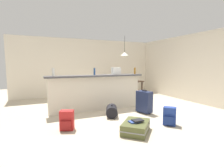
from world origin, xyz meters
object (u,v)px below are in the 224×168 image
(dining_chair_near_partition, at_px, (133,88))
(bottle_white, at_px, (53,72))
(bottle_blue, at_px, (94,71))
(bottle_amber, at_px, (135,71))
(book_stack, at_px, (136,121))
(suitcase_flat_olive, at_px, (136,127))
(pendant_lamp, at_px, (125,54))
(suitcase_upright_navy, at_px, (144,102))
(backpack_blue, at_px, (170,116))
(dining_table, at_px, (127,83))
(duffel_bag_black, at_px, (112,111))
(backpack_red, at_px, (67,121))
(dining_chair_far_side, at_px, (123,85))
(grocery_bag, at_px, (116,71))

(dining_chair_near_partition, bearing_deg, bottle_white, -166.18)
(bottle_blue, relative_size, dining_chair_near_partition, 0.22)
(bottle_amber, xyz_separation_m, dining_chair_near_partition, (0.34, 0.70, -0.67))
(book_stack, bearing_deg, suitcase_flat_olive, 64.34)
(pendant_lamp, xyz_separation_m, suitcase_flat_olive, (-1.40, -3.17, -1.69))
(suitcase_flat_olive, relative_size, suitcase_upright_navy, 1.25)
(bottle_amber, xyz_separation_m, backpack_blue, (-0.18, -1.85, -0.98))
(backpack_blue, bearing_deg, bottle_blue, 119.86)
(dining_table, bearing_deg, duffel_bag_black, -128.32)
(backpack_red, bearing_deg, dining_chair_near_partition, 34.71)
(suitcase_flat_olive, bearing_deg, backpack_blue, 3.28)
(suitcase_flat_olive, height_order, suitcase_upright_navy, suitcase_upright_navy)
(book_stack, bearing_deg, bottle_blue, 95.55)
(bottle_amber, distance_m, backpack_blue, 2.10)
(dining_table, relative_size, dining_chair_far_side, 1.18)
(bottle_blue, relative_size, dining_table, 0.19)
(suitcase_upright_navy, bearing_deg, bottle_blue, 141.96)
(bottle_amber, xyz_separation_m, dining_chair_far_side, (0.46, 1.70, -0.67))
(bottle_white, height_order, backpack_blue, bottle_white)
(bottle_amber, height_order, suitcase_upright_navy, bottle_amber)
(suitcase_flat_olive, xyz_separation_m, duffel_bag_black, (-0.02, 1.20, 0.04))
(bottle_amber, relative_size, dining_table, 0.19)
(dining_table, height_order, suitcase_upright_navy, dining_table)
(book_stack, bearing_deg, backpack_blue, 4.39)
(bottle_blue, xyz_separation_m, suitcase_upright_navy, (1.18, -0.93, -0.85))
(suitcase_flat_olive, bearing_deg, suitcase_upright_navy, 49.20)
(suitcase_flat_olive, relative_size, backpack_red, 2.00)
(grocery_bag, xyz_separation_m, suitcase_flat_olive, (-0.49, -2.01, -1.08))
(pendant_lamp, xyz_separation_m, suitcase_upright_navy, (-0.43, -2.04, -1.47))
(bottle_blue, distance_m, backpack_blue, 2.51)
(grocery_bag, bearing_deg, dining_table, 47.55)
(suitcase_upright_navy, bearing_deg, pendant_lamp, 78.08)
(bottle_amber, bearing_deg, duffel_bag_black, -147.98)
(bottle_amber, height_order, pendant_lamp, pendant_lamp)
(bottle_amber, relative_size, suitcase_flat_olive, 0.25)
(backpack_red, height_order, duffel_bag_black, backpack_red)
(bottle_blue, bearing_deg, duffel_bag_black, -77.30)
(suitcase_flat_olive, height_order, backpack_red, backpack_red)
(duffel_bag_black, bearing_deg, grocery_bag, 58.03)
(dining_chair_near_partition, height_order, book_stack, dining_chair_near_partition)
(suitcase_flat_olive, bearing_deg, bottle_blue, 95.86)
(suitcase_upright_navy, relative_size, book_stack, 2.34)
(suitcase_flat_olive, bearing_deg, backpack_red, 151.03)
(bottle_white, height_order, dining_chair_near_partition, bottle_white)
(grocery_bag, height_order, dining_table, grocery_bag)
(suitcase_upright_navy, bearing_deg, dining_table, 75.36)
(backpack_blue, distance_m, duffel_bag_black, 1.49)
(grocery_bag, height_order, pendant_lamp, pendant_lamp)
(bottle_white, height_order, pendant_lamp, pendant_lamp)
(dining_table, bearing_deg, bottle_blue, -148.36)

